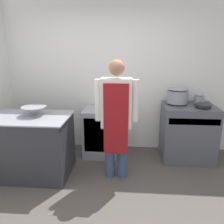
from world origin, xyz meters
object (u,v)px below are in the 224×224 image
fridge_unit (101,132)px  mixing_bowl (34,111)px  saute_pan (203,105)px  person_cook (116,115)px  stock_pot (178,95)px  stove (187,132)px  sauce_pot (199,99)px

fridge_unit → mixing_bowl: 1.22m
fridge_unit → saute_pan: bearing=-5.8°
person_cook → mixing_bowl: (-1.19, 0.06, 0.01)m
person_cook → mixing_bowl: size_ratio=4.78×
stock_pot → person_cook: bearing=-141.4°
stock_pot → saute_pan: bearing=-32.4°
person_cook → stove: bearing=29.7°
stove → fridge_unit: (-1.48, 0.06, -0.05)m
fridge_unit → mixing_bowl: size_ratio=2.35×
stove → saute_pan: saute_pan is taller
mixing_bowl → stock_pot: bearing=18.3°
person_cook → fridge_unit: bearing=113.6°
person_cook → saute_pan: 1.44m
stove → sauce_pot: bearing=34.3°
fridge_unit → sauce_pot: 1.76m
stock_pot → saute_pan: size_ratio=1.42×
mixing_bowl → fridge_unit: bearing=36.9°
fridge_unit → stock_pot: (1.29, 0.06, 0.66)m
mixing_bowl → sauce_pot: bearing=15.9°
stove → fridge_unit: bearing=177.9°
mixing_bowl → stock_pot: stock_pot is taller
stove → stock_pot: (-0.19, 0.11, 0.61)m
saute_pan → person_cook: bearing=-157.4°
person_cook → stock_pot: 1.25m
stove → mixing_bowl: 2.48m
person_cook → sauce_pot: bearing=30.3°
saute_pan → stock_pot: bearing=147.6°
fridge_unit → sauce_pot: sauce_pot is taller
stove → fridge_unit: stove is taller
stock_pot → saute_pan: (0.36, -0.23, -0.11)m
mixing_bowl → sauce_pot: 2.62m
fridge_unit → mixing_bowl: (-0.87, -0.66, 0.54)m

